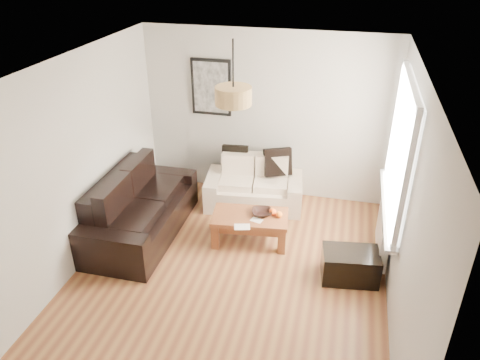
% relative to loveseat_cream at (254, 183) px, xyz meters
% --- Properties ---
extents(floor, '(4.50, 4.50, 0.00)m').
position_rel_loveseat_cream_xyz_m(floor, '(0.07, -1.78, -0.37)').
color(floor, brown).
rests_on(floor, ground).
extents(ceiling, '(3.80, 4.50, 0.00)m').
position_rel_loveseat_cream_xyz_m(ceiling, '(0.07, -1.78, 2.23)').
color(ceiling, white).
rests_on(ceiling, floor).
extents(wall_back, '(3.80, 0.04, 2.60)m').
position_rel_loveseat_cream_xyz_m(wall_back, '(0.07, 0.47, 0.93)').
color(wall_back, silver).
rests_on(wall_back, floor).
extents(wall_front, '(3.80, 0.04, 2.60)m').
position_rel_loveseat_cream_xyz_m(wall_front, '(0.07, -4.03, 0.93)').
color(wall_front, silver).
rests_on(wall_front, floor).
extents(wall_left, '(0.04, 4.50, 2.60)m').
position_rel_loveseat_cream_xyz_m(wall_left, '(-1.83, -1.78, 0.93)').
color(wall_left, silver).
rests_on(wall_left, floor).
extents(wall_right, '(0.04, 4.50, 2.60)m').
position_rel_loveseat_cream_xyz_m(wall_right, '(1.97, -1.78, 0.93)').
color(wall_right, silver).
rests_on(wall_right, floor).
extents(window_bay, '(0.14, 1.90, 1.60)m').
position_rel_loveseat_cream_xyz_m(window_bay, '(1.93, -0.98, 1.23)').
color(window_bay, white).
rests_on(window_bay, wall_right).
extents(radiator, '(0.10, 0.90, 0.52)m').
position_rel_loveseat_cream_xyz_m(radiator, '(1.89, -0.98, 0.01)').
color(radiator, white).
rests_on(radiator, wall_right).
extents(poster, '(0.62, 0.04, 0.87)m').
position_rel_loveseat_cream_xyz_m(poster, '(-0.78, 0.44, 1.33)').
color(poster, black).
rests_on(poster, wall_back).
extents(pendant_shade, '(0.40, 0.40, 0.20)m').
position_rel_loveseat_cream_xyz_m(pendant_shade, '(0.07, -1.48, 1.86)').
color(pendant_shade, tan).
rests_on(pendant_shade, ceiling).
extents(loveseat_cream, '(1.56, 0.98, 0.73)m').
position_rel_loveseat_cream_xyz_m(loveseat_cream, '(0.00, 0.00, 0.00)').
color(loveseat_cream, beige).
rests_on(loveseat_cream, floor).
extents(sofa_leather, '(0.99, 2.02, 0.87)m').
position_rel_loveseat_cream_xyz_m(sofa_leather, '(-1.36, -1.14, 0.07)').
color(sofa_leather, black).
rests_on(sofa_leather, floor).
extents(coffee_table, '(1.08, 0.67, 0.42)m').
position_rel_loveseat_cream_xyz_m(coffee_table, '(0.16, -0.98, -0.16)').
color(coffee_table, brown).
rests_on(coffee_table, floor).
extents(ottoman, '(0.73, 0.52, 0.39)m').
position_rel_loveseat_cream_xyz_m(ottoman, '(1.52, -1.45, -0.17)').
color(ottoman, black).
rests_on(ottoman, floor).
extents(cushion_left, '(0.41, 0.16, 0.40)m').
position_rel_loveseat_cream_xyz_m(cushion_left, '(-0.35, 0.18, 0.31)').
color(cushion_left, black).
rests_on(cushion_left, loveseat_cream).
extents(cushion_right, '(0.44, 0.29, 0.42)m').
position_rel_loveseat_cream_xyz_m(cushion_right, '(0.33, 0.18, 0.32)').
color(cushion_right, black).
rests_on(cushion_right, loveseat_cream).
extents(fruit_bowl, '(0.33, 0.33, 0.07)m').
position_rel_loveseat_cream_xyz_m(fruit_bowl, '(0.31, -0.93, 0.08)').
color(fruit_bowl, black).
rests_on(fruit_bowl, coffee_table).
extents(orange_a, '(0.12, 0.12, 0.09)m').
position_rel_loveseat_cream_xyz_m(orange_a, '(0.45, -0.89, 0.09)').
color(orange_a, '#FF5D15').
rests_on(orange_a, fruit_bowl).
extents(orange_b, '(0.10, 0.10, 0.09)m').
position_rel_loveseat_cream_xyz_m(orange_b, '(0.54, -0.93, 0.09)').
color(orange_b, orange).
rests_on(orange_b, fruit_bowl).
extents(orange_c, '(0.07, 0.07, 0.07)m').
position_rel_loveseat_cream_xyz_m(orange_c, '(0.43, -0.86, 0.09)').
color(orange_c, '#FF5215').
rests_on(orange_c, fruit_bowl).
extents(papers, '(0.23, 0.19, 0.01)m').
position_rel_loveseat_cream_xyz_m(papers, '(0.12, -1.28, 0.05)').
color(papers, white).
rests_on(papers, coffee_table).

